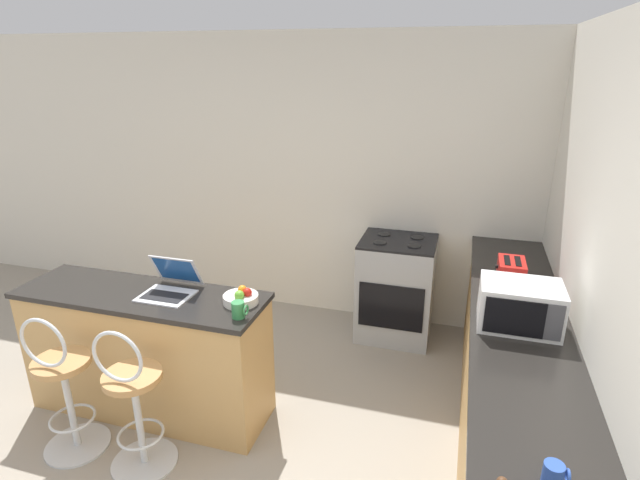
{
  "coord_description": "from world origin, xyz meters",
  "views": [
    {
      "loc": [
        1.46,
        -1.67,
        2.35
      ],
      "look_at": [
        0.4,
        1.9,
        1.01
      ],
      "focal_mm": 28.0,
      "sensor_mm": 36.0,
      "label": 1
    }
  ],
  "objects_px": {
    "mug_green": "(239,310)",
    "mug_blue": "(554,475)",
    "bar_stool_far": "(134,404)",
    "laptop": "(171,284)",
    "bar_stool_near": "(64,389)",
    "microwave": "(520,306)",
    "toaster": "(511,273)",
    "fruit_bowl": "(241,298)",
    "stove_range": "(396,289)"
  },
  "relations": [
    {
      "from": "fruit_bowl",
      "to": "bar_stool_far",
      "type": "bearing_deg",
      "value": -129.15
    },
    {
      "from": "toaster",
      "to": "bar_stool_far",
      "type": "bearing_deg",
      "value": -147.46
    },
    {
      "from": "microwave",
      "to": "toaster",
      "type": "height_order",
      "value": "microwave"
    },
    {
      "from": "laptop",
      "to": "fruit_bowl",
      "type": "bearing_deg",
      "value": -0.69
    },
    {
      "from": "microwave",
      "to": "toaster",
      "type": "relative_size",
      "value": 1.69
    },
    {
      "from": "stove_range",
      "to": "mug_green",
      "type": "xyz_separation_m",
      "value": [
        -0.72,
        -1.62,
        0.5
      ]
    },
    {
      "from": "mug_green",
      "to": "laptop",
      "type": "bearing_deg",
      "value": 162.29
    },
    {
      "from": "mug_green",
      "to": "mug_blue",
      "type": "bearing_deg",
      "value": -26.79
    },
    {
      "from": "bar_stool_far",
      "to": "microwave",
      "type": "distance_m",
      "value": 2.31
    },
    {
      "from": "microwave",
      "to": "stove_range",
      "type": "xyz_separation_m",
      "value": [
        -0.86,
        1.26,
        -0.58
      ]
    },
    {
      "from": "microwave",
      "to": "fruit_bowl",
      "type": "xyz_separation_m",
      "value": [
        -1.65,
        -0.19,
        -0.1
      ]
    },
    {
      "from": "bar_stool_near",
      "to": "bar_stool_far",
      "type": "height_order",
      "value": "same"
    },
    {
      "from": "toaster",
      "to": "mug_green",
      "type": "height_order",
      "value": "toaster"
    },
    {
      "from": "bar_stool_far",
      "to": "laptop",
      "type": "relative_size",
      "value": 2.89
    },
    {
      "from": "mug_green",
      "to": "toaster",
      "type": "bearing_deg",
      "value": 31.28
    },
    {
      "from": "bar_stool_far",
      "to": "fruit_bowl",
      "type": "relative_size",
      "value": 4.41
    },
    {
      "from": "bar_stool_near",
      "to": "microwave",
      "type": "xyz_separation_m",
      "value": [
        2.61,
        0.75,
        0.58
      ]
    },
    {
      "from": "microwave",
      "to": "stove_range",
      "type": "height_order",
      "value": "microwave"
    },
    {
      "from": "bar_stool_near",
      "to": "fruit_bowl",
      "type": "distance_m",
      "value": 1.21
    },
    {
      "from": "microwave",
      "to": "mug_green",
      "type": "bearing_deg",
      "value": -167.05
    },
    {
      "from": "toaster",
      "to": "stove_range",
      "type": "relative_size",
      "value": 0.29
    },
    {
      "from": "mug_blue",
      "to": "bar_stool_near",
      "type": "bearing_deg",
      "value": 170.59
    },
    {
      "from": "mug_blue",
      "to": "laptop",
      "type": "bearing_deg",
      "value": 155.47
    },
    {
      "from": "stove_range",
      "to": "microwave",
      "type": "bearing_deg",
      "value": -55.62
    },
    {
      "from": "bar_stool_near",
      "to": "mug_green",
      "type": "bearing_deg",
      "value": 20.42
    },
    {
      "from": "bar_stool_near",
      "to": "laptop",
      "type": "relative_size",
      "value": 2.89
    },
    {
      "from": "toaster",
      "to": "mug_green",
      "type": "xyz_separation_m",
      "value": [
        -1.57,
        -0.96,
        -0.04
      ]
    },
    {
      "from": "laptop",
      "to": "microwave",
      "type": "height_order",
      "value": "microwave"
    },
    {
      "from": "toaster",
      "to": "stove_range",
      "type": "distance_m",
      "value": 1.21
    },
    {
      "from": "bar_stool_far",
      "to": "stove_range",
      "type": "xyz_separation_m",
      "value": [
        1.24,
        2.0,
        -0.0
      ]
    },
    {
      "from": "laptop",
      "to": "stove_range",
      "type": "relative_size",
      "value": 0.37
    },
    {
      "from": "laptop",
      "to": "fruit_bowl",
      "type": "height_order",
      "value": "laptop"
    },
    {
      "from": "bar_stool_near",
      "to": "fruit_bowl",
      "type": "xyz_separation_m",
      "value": [
        0.96,
        0.56,
        0.49
      ]
    },
    {
      "from": "fruit_bowl",
      "to": "stove_range",
      "type": "bearing_deg",
      "value": 61.33
    },
    {
      "from": "bar_stool_near",
      "to": "bar_stool_far",
      "type": "distance_m",
      "value": 0.5
    },
    {
      "from": "mug_green",
      "to": "mug_blue",
      "type": "xyz_separation_m",
      "value": [
        1.62,
        -0.82,
        -0.0
      ]
    },
    {
      "from": "toaster",
      "to": "mug_green",
      "type": "bearing_deg",
      "value": -148.72
    },
    {
      "from": "fruit_bowl",
      "to": "microwave",
      "type": "bearing_deg",
      "value": 6.45
    },
    {
      "from": "fruit_bowl",
      "to": "mug_blue",
      "type": "bearing_deg",
      "value": -30.54
    },
    {
      "from": "laptop",
      "to": "mug_blue",
      "type": "bearing_deg",
      "value": -24.53
    },
    {
      "from": "laptop",
      "to": "microwave",
      "type": "bearing_deg",
      "value": 4.78
    },
    {
      "from": "bar_stool_near",
      "to": "microwave",
      "type": "distance_m",
      "value": 2.77
    },
    {
      "from": "bar_stool_far",
      "to": "fruit_bowl",
      "type": "xyz_separation_m",
      "value": [
        0.45,
        0.56,
        0.49
      ]
    },
    {
      "from": "microwave",
      "to": "mug_blue",
      "type": "height_order",
      "value": "microwave"
    },
    {
      "from": "laptop",
      "to": "microwave",
      "type": "xyz_separation_m",
      "value": [
        2.16,
        0.18,
        0.07
      ]
    },
    {
      "from": "toaster",
      "to": "fruit_bowl",
      "type": "height_order",
      "value": "toaster"
    },
    {
      "from": "bar_stool_near",
      "to": "microwave",
      "type": "bearing_deg",
      "value": 15.96
    },
    {
      "from": "toaster",
      "to": "mug_green",
      "type": "relative_size",
      "value": 2.59
    },
    {
      "from": "toaster",
      "to": "mug_blue",
      "type": "xyz_separation_m",
      "value": [
        0.05,
        -1.78,
        -0.04
      ]
    },
    {
      "from": "stove_range",
      "to": "bar_stool_far",
      "type": "bearing_deg",
      "value": -121.85
    }
  ]
}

